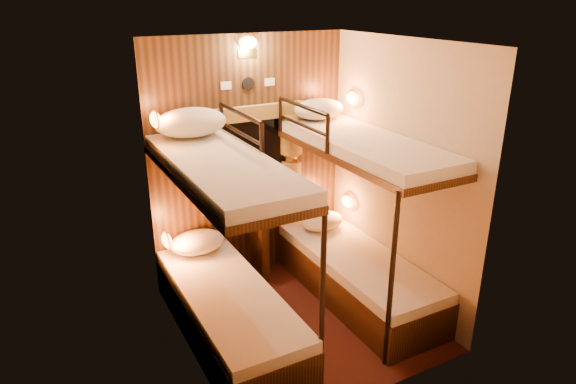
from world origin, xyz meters
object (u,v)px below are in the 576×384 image
bunk_left (227,279)px  table (259,240)px  bottle_right (267,208)px  bunk_right (358,245)px  bottle_left (263,209)px

bunk_left → table: bearing=50.3°
bottle_right → bunk_right: bearing=-53.2°
bunk_left → bunk_right: size_ratio=1.00×
bunk_right → bottle_right: (-0.57, 0.76, 0.19)m
bottle_left → bunk_left: bearing=-132.1°
bunk_right → bottle_left: bunk_right is taller
bunk_left → bottle_right: bearing=46.4°
bunk_left → bunk_right: (1.30, 0.00, 0.00)m
bunk_right → table: (-0.65, 0.78, -0.14)m
table → bottle_left: size_ratio=2.53×
bunk_left → bottle_left: 1.04m
bunk_left → bunk_right: 1.30m
table → bottle_right: bottle_right is taller
bottle_left → bunk_right: bearing=-50.8°
bunk_left → bottle_left: bearing=47.9°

